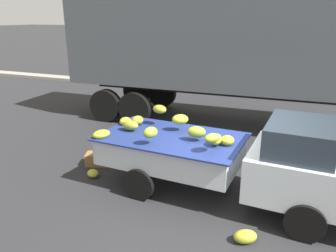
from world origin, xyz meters
name	(u,v)px	position (x,y,z in m)	size (l,w,h in m)	color
ground	(229,201)	(0.00, 0.00, 0.00)	(220.00, 220.00, 0.00)	#28282B
curb_strip	(276,96)	(0.00, 9.17, 0.08)	(80.00, 0.80, 0.16)	gray
pickup_truck	(272,163)	(0.70, 0.13, 0.88)	(5.11, 1.95, 1.70)	silver
semi_trailer	(256,46)	(-0.42, 4.89, 2.54)	(12.08, 3.00, 3.95)	#4C5156
fallen_banana_bunch_near_tailgate	(93,173)	(-3.01, -0.14, 0.08)	(0.29, 0.24, 0.17)	gold
fallen_banana_bunch_by_wheel	(245,237)	(0.51, -1.12, 0.11)	(0.38, 0.24, 0.21)	#AAAB2B
produce_crate	(97,159)	(-3.29, 0.45, 0.14)	(0.52, 0.36, 0.28)	olive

